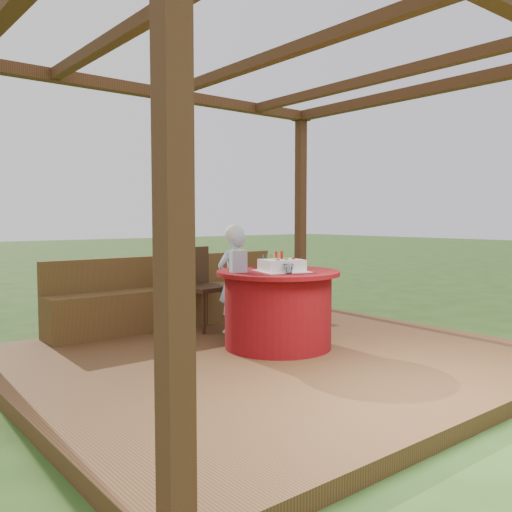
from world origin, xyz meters
The scene contains 10 objects.
ground centered at (0.00, 0.00, 0.00)m, with size 60.00×60.00×0.00m, color #274617.
deck centered at (0.00, 0.00, 0.06)m, with size 4.50×4.00×0.12m, color brown.
pergola centered at (0.00, 0.00, 2.41)m, with size 4.50×4.00×2.72m.
bench centered at (0.00, 1.72, 0.38)m, with size 3.00×0.42×0.80m.
table centered at (0.19, 0.15, 0.49)m, with size 1.17×1.17×0.74m.
chair centered at (0.11, 1.38, 0.64)m, with size 0.52×0.52×0.91m.
elderly_woman centered at (0.28, 0.96, 0.72)m, with size 0.42×0.29×1.17m.
birthday_cake centered at (0.17, 0.08, 0.91)m, with size 0.53×0.53×0.19m.
gift_bag centered at (-0.19, 0.27, 0.96)m, with size 0.14×0.09×0.21m, color #CA82AC.
drinking_glass centered at (0.08, -0.11, 0.90)m, with size 0.10×0.10×0.09m, color white.
Camera 1 is at (-3.19, -3.70, 1.36)m, focal length 38.00 mm.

